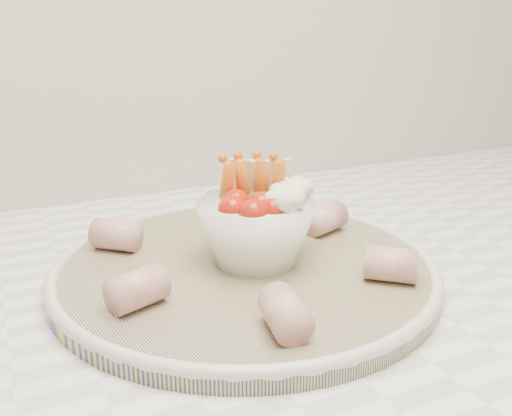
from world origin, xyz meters
name	(u,v)px	position (x,y,z in m)	size (l,w,h in m)	color
serving_platter	(245,268)	(-0.12, 1.44, 0.93)	(0.42, 0.42, 0.02)	navy
veggie_bowl	(258,223)	(-0.11, 1.44, 0.97)	(0.12, 0.12, 0.10)	white
cured_meat_rolls	(245,249)	(-0.12, 1.44, 0.95)	(0.29, 0.31, 0.03)	#B75354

